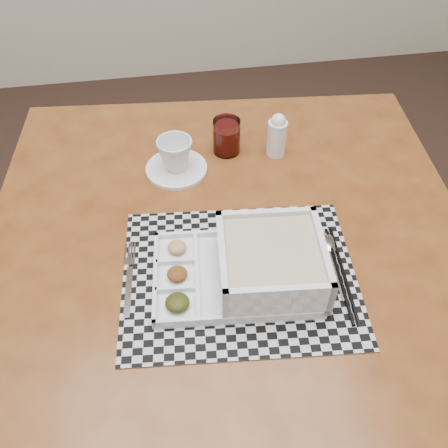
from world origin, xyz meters
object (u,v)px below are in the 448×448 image
(dining_table, at_px, (229,258))
(cup, at_px, (175,154))
(serving_tray, at_px, (262,266))
(creamer_bottle, at_px, (277,135))
(juice_glass, at_px, (227,138))

(dining_table, bearing_deg, cup, 111.52)
(serving_tray, distance_m, creamer_bottle, 0.40)
(juice_glass, bearing_deg, serving_tray, -90.10)
(dining_table, bearing_deg, creamer_bottle, 57.47)
(serving_tray, height_order, cup, serving_tray)
(dining_table, xyz_separation_m, cup, (-0.09, 0.23, 0.13))
(dining_table, xyz_separation_m, serving_tray, (0.04, -0.13, 0.12))
(cup, relative_size, creamer_bottle, 0.74)
(dining_table, xyz_separation_m, juice_glass, (0.04, 0.29, 0.12))
(cup, xyz_separation_m, creamer_bottle, (0.25, 0.03, 0.01))
(dining_table, relative_size, juice_glass, 12.54)
(creamer_bottle, bearing_deg, serving_tray, -107.49)
(dining_table, height_order, cup, cup)
(juice_glass, xyz_separation_m, creamer_bottle, (0.12, -0.03, 0.01))
(serving_tray, bearing_deg, cup, 110.24)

